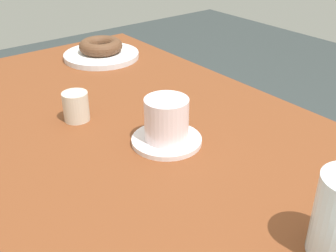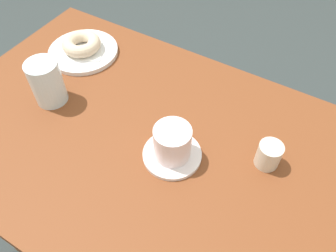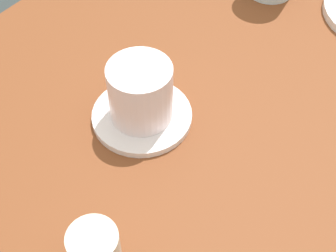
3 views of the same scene
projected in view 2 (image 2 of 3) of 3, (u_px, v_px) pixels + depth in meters
name	position (u px, v px, depth m)	size (l,w,h in m)	color
table	(185.00, 182.00, 0.83)	(1.28, 0.68, 0.72)	brown
plate_sugar_ring	(83.00, 51.00, 0.98)	(0.20, 0.20, 0.01)	white
napkin_sugar_ring	(83.00, 49.00, 0.98)	(0.11, 0.11, 0.00)	white
donut_sugar_ring	(81.00, 44.00, 0.96)	(0.11, 0.11, 0.04)	beige
water_glass	(47.00, 82.00, 0.82)	(0.08, 0.08, 0.12)	silver
coffee_cup	(172.00, 145.00, 0.73)	(0.13, 0.13, 0.09)	white
sugar_jar	(269.00, 155.00, 0.72)	(0.05, 0.05, 0.06)	beige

